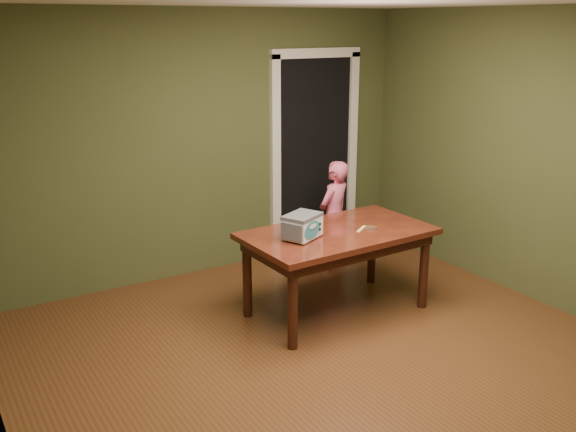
# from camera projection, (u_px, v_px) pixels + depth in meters

# --- Properties ---
(floor) EXTENTS (5.00, 5.00, 0.00)m
(floor) POSITION_uv_depth(u_px,v_px,m) (354.00, 377.00, 4.63)
(floor) COLOR #5A3219
(floor) RESTS_ON ground
(room_shell) EXTENTS (4.52, 5.02, 2.61)m
(room_shell) POSITION_uv_depth(u_px,v_px,m) (362.00, 143.00, 4.13)
(room_shell) COLOR #424A27
(room_shell) RESTS_ON ground
(doorway) EXTENTS (1.10, 0.66, 2.25)m
(doorway) POSITION_uv_depth(u_px,v_px,m) (300.00, 152.00, 7.24)
(doorway) COLOR black
(doorway) RESTS_ON ground
(dining_table) EXTENTS (1.63, 0.95, 0.75)m
(dining_table) POSITION_uv_depth(u_px,v_px,m) (338.00, 242.00, 5.50)
(dining_table) COLOR #3B140D
(dining_table) RESTS_ON floor
(toy_oven) EXTENTS (0.39, 0.34, 0.21)m
(toy_oven) POSITION_uv_depth(u_px,v_px,m) (302.00, 225.00, 5.24)
(toy_oven) COLOR #4C4F54
(toy_oven) RESTS_ON dining_table
(baking_pan) EXTENTS (0.10, 0.10, 0.02)m
(baking_pan) POSITION_uv_depth(u_px,v_px,m) (371.00, 228.00, 5.51)
(baking_pan) COLOR silver
(baking_pan) RESTS_ON dining_table
(spatula) EXTENTS (0.16, 0.12, 0.01)m
(spatula) POSITION_uv_depth(u_px,v_px,m) (361.00, 229.00, 5.51)
(spatula) COLOR #FBEF6D
(spatula) RESTS_ON dining_table
(child) EXTENTS (0.49, 0.40, 1.14)m
(child) POSITION_uv_depth(u_px,v_px,m) (334.00, 216.00, 6.51)
(child) COLOR #EA6084
(child) RESTS_ON floor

